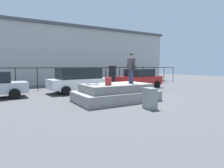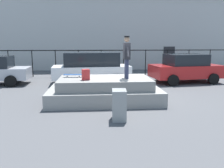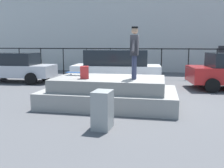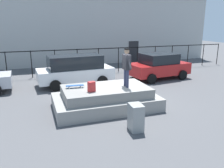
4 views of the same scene
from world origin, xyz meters
TOP-DOWN VIEW (x-y plane):
  - ground_plane at (0.00, 0.00)m, footprint 60.00×60.00m
  - concrete_ledge at (-0.94, -0.46)m, footprint 4.56×2.67m
  - skateboarder at (-0.06, -0.69)m, footprint 0.24×1.01m
  - skateboard at (-2.25, -0.14)m, footprint 0.79×0.26m
  - backpack at (-1.69, -0.91)m, footprint 0.33×0.27m
  - car_silver_sedan_near at (-7.25, 3.89)m, footprint 4.35×2.12m
  - car_white_hatchback_mid at (-1.49, 3.96)m, footprint 4.64×2.32m
  - utility_box at (-0.60, -2.92)m, footprint 0.48×0.63m
  - fence_row at (0.00, 6.85)m, footprint 24.06×0.06m
  - warehouse_building at (0.00, 14.07)m, footprint 26.95×7.58m

SIDE VIEW (x-z plane):
  - ground_plane at x=0.00m, z-range 0.00..0.00m
  - concrete_ledge at x=-0.94m, z-range -0.05..0.93m
  - utility_box at x=-0.60m, z-range 0.00..0.97m
  - car_silver_sedan_near at x=-7.25m, z-range 0.02..1.65m
  - car_white_hatchback_mid at x=-1.49m, z-range 0.05..1.87m
  - skateboard at x=-2.25m, z-range 1.02..1.14m
  - backpack at x=-1.69m, z-range 0.98..1.40m
  - fence_row at x=0.00m, z-range 0.31..2.18m
  - skateboarder at x=-0.06m, z-range 1.11..2.81m
  - warehouse_building at x=0.00m, z-range 0.01..6.51m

